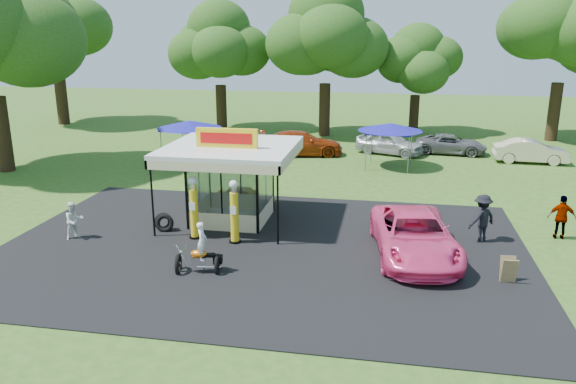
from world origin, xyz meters
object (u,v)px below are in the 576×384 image
(spectator_west, at_px, (74,221))
(spectator_east_b, at_px, (562,217))
(motorcycle, at_px, (201,253))
(a_frame_sign, at_px, (509,270))
(gas_pump_right, at_px, (234,213))
(bg_car_e, at_px, (531,151))
(pink_sedan, at_px, (414,236))
(bg_car_c, at_px, (390,143))
(spectator_east_a, at_px, (482,218))
(gas_station_kiosk, at_px, (232,181))
(tent_west, at_px, (189,125))
(tent_east, at_px, (390,127))
(bg_car_b, at_px, (301,143))
(bg_car_d, at_px, (451,144))
(gas_pump_left, at_px, (194,209))
(kiosk_car, at_px, (245,196))

(spectator_west, distance_m, spectator_east_b, 19.45)
(motorcycle, relative_size, a_frame_sign, 2.15)
(gas_pump_right, height_order, bg_car_e, gas_pump_right)
(gas_pump_right, distance_m, a_frame_sign, 10.06)
(pink_sedan, height_order, bg_car_c, pink_sedan)
(pink_sedan, bearing_deg, bg_car_e, 57.80)
(motorcycle, relative_size, spectator_east_a, 0.99)
(gas_station_kiosk, relative_size, tent_west, 1.36)
(a_frame_sign, relative_size, pink_sedan, 0.15)
(motorcycle, relative_size, tent_east, 0.49)
(bg_car_e, bearing_deg, tent_east, 110.03)
(bg_car_b, bearing_deg, bg_car_d, -89.30)
(bg_car_e, relative_size, tent_west, 1.13)
(spectator_east_b, relative_size, bg_car_c, 0.40)
(gas_station_kiosk, xyz_separation_m, spectator_east_b, (13.54, 0.23, -0.89))
(motorcycle, xyz_separation_m, pink_sedan, (7.24, 2.80, 0.08))
(bg_car_c, height_order, tent_west, tent_west)
(a_frame_sign, relative_size, tent_west, 0.22)
(tent_west, bearing_deg, gas_pump_right, -63.20)
(pink_sedan, bearing_deg, motorcycle, -166.81)
(bg_car_e, bearing_deg, gas_pump_left, 138.23)
(gas_station_kiosk, xyz_separation_m, spectator_west, (-5.58, -3.34, -1.01))
(motorcycle, distance_m, bg_car_b, 19.60)
(gas_pump_right, xyz_separation_m, tent_west, (-6.36, 12.59, 1.28))
(gas_station_kiosk, relative_size, tent_east, 1.39)
(a_frame_sign, bearing_deg, tent_east, 101.30)
(pink_sedan, relative_size, bg_car_e, 1.32)
(gas_pump_left, bearing_deg, gas_pump_right, -6.37)
(kiosk_car, height_order, spectator_east_b, spectator_east_b)
(kiosk_car, bearing_deg, bg_car_e, -51.69)
(a_frame_sign, xyz_separation_m, pink_sedan, (-3.00, 1.75, 0.37))
(spectator_east_b, relative_size, tent_east, 0.46)
(gas_pump_left, relative_size, tent_west, 0.65)
(gas_station_kiosk, xyz_separation_m, bg_car_c, (6.64, 15.41, -1.01))
(gas_pump_left, height_order, bg_car_c, gas_pump_left)
(kiosk_car, bearing_deg, tent_west, 35.40)
(tent_east, bearing_deg, motorcycle, -109.75)
(motorcycle, height_order, bg_car_b, motorcycle)
(motorcycle, bearing_deg, bg_car_e, 42.37)
(spectator_east_a, height_order, tent_west, tent_west)
(kiosk_car, distance_m, bg_car_d, 17.77)
(spectator_west, height_order, bg_car_d, spectator_west)
(pink_sedan, height_order, tent_west, tent_west)
(bg_car_e, height_order, tent_west, tent_west)
(gas_pump_right, bearing_deg, kiosk_car, 99.96)
(gas_pump_right, bearing_deg, a_frame_sign, -10.90)
(spectator_east_b, xyz_separation_m, bg_car_e, (1.90, 14.18, -0.16))
(bg_car_c, relative_size, tent_west, 1.14)
(tent_west, bearing_deg, a_frame_sign, -41.78)
(spectator_east_b, distance_m, bg_car_d, 16.36)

